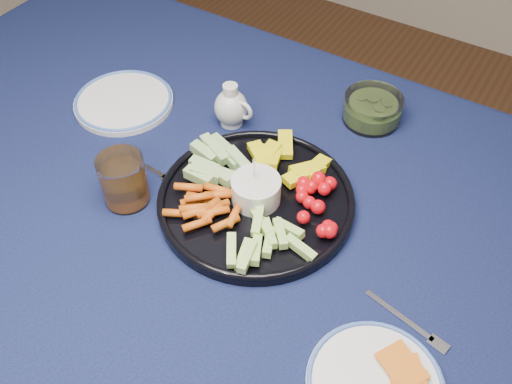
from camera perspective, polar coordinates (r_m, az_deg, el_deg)
The scene contains 9 objects.
dining_table at distance 1.19m, azimuth -4.85°, elevation -2.19°, with size 1.67×1.07×0.75m.
crudite_platter at distance 1.07m, azimuth -0.12°, elevation -0.46°, with size 0.37×0.37×0.12m.
creamer_pitcher at distance 1.22m, azimuth -2.47°, elevation 8.46°, with size 0.09×0.07×0.10m.
pickle_bowl at distance 1.27m, azimuth 11.55°, elevation 8.07°, with size 0.13×0.13×0.06m.
cheese_plate at distance 0.90m, azimuth 11.87°, elevation -18.19°, with size 0.20×0.20×0.02m.
juice_tumbler at distance 1.09m, azimuth -13.05°, elevation 0.93°, with size 0.09×0.09×0.10m.
fork_left at distance 1.16m, azimuth -10.39°, elevation 2.19°, with size 0.15×0.02×0.00m.
fork_right at distance 0.96m, azimuth 15.37°, elevation -12.75°, with size 0.15×0.05×0.00m.
side_plate_extra at distance 1.33m, azimuth -13.09°, elevation 8.84°, with size 0.22×0.22×0.02m.
Camera 1 is at (0.49, -0.59, 1.56)m, focal length 40.00 mm.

